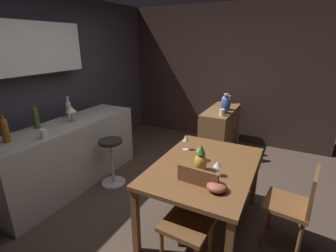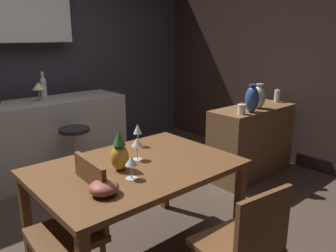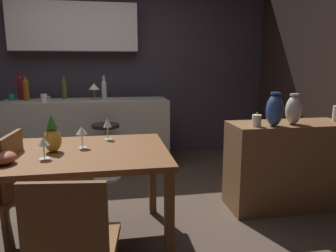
% 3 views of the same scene
% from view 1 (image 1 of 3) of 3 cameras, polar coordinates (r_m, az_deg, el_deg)
% --- Properties ---
extents(ground_plane, '(9.00, 9.00, 0.00)m').
position_cam_1_polar(ground_plane, '(3.21, 0.88, -18.06)').
color(ground_plane, '#47382D').
extents(wall_kitchen_back, '(5.20, 0.33, 2.60)m').
position_cam_1_polar(wall_kitchen_back, '(3.94, -28.09, 9.21)').
color(wall_kitchen_back, '#38333D').
rests_on(wall_kitchen_back, ground_plane).
extents(wall_side_right, '(0.10, 4.40, 2.60)m').
position_cam_1_polar(wall_side_right, '(5.09, 10.84, 11.55)').
color(wall_side_right, '#33231E').
rests_on(wall_side_right, ground_plane).
extents(dining_table, '(1.38, 0.96, 0.74)m').
position_cam_1_polar(dining_table, '(2.61, 8.43, -10.36)').
color(dining_table, brown).
rests_on(dining_table, ground_plane).
extents(kitchen_counter, '(2.10, 0.60, 0.90)m').
position_cam_1_polar(kitchen_counter, '(3.69, -21.64, -6.12)').
color(kitchen_counter, '#B2ADA3').
rests_on(kitchen_counter, ground_plane).
extents(sideboard_cabinet, '(1.10, 0.44, 0.82)m').
position_cam_1_polar(sideboard_cabinet, '(4.49, 11.84, -1.25)').
color(sideboard_cabinet, brown).
rests_on(sideboard_cabinet, ground_plane).
extents(chair_near_window, '(0.42, 0.42, 0.89)m').
position_cam_1_polar(chair_near_window, '(2.30, 5.27, -19.81)').
color(chair_near_window, brown).
rests_on(chair_near_window, ground_plane).
extents(chair_by_doorway, '(0.45, 0.45, 0.87)m').
position_cam_1_polar(chair_by_doorway, '(2.69, 27.23, -15.73)').
color(chair_by_doorway, brown).
rests_on(chair_by_doorway, ground_plane).
extents(bar_stool, '(0.34, 0.34, 0.67)m').
position_cam_1_polar(bar_stool, '(3.55, -12.80, -7.89)').
color(bar_stool, '#262323').
rests_on(bar_stool, ground_plane).
extents(wine_glass_left, '(0.07, 0.07, 0.19)m').
position_cam_1_polar(wine_glass_left, '(2.84, 4.14, -2.88)').
color(wine_glass_left, silver).
rests_on(wine_glass_left, dining_table).
extents(wine_glass_right, '(0.08, 0.08, 0.15)m').
position_cam_1_polar(wine_glass_right, '(2.35, 11.31, -8.79)').
color(wine_glass_right, silver).
rests_on(wine_glass_right, dining_table).
extents(wine_glass_center, '(0.08, 0.08, 0.16)m').
position_cam_1_polar(wine_glass_center, '(2.60, 7.52, -5.36)').
color(wine_glass_center, silver).
rests_on(wine_glass_center, dining_table).
extents(pineapple_centerpiece, '(0.12, 0.12, 0.27)m').
position_cam_1_polar(pineapple_centerpiece, '(2.42, 7.57, -7.62)').
color(pineapple_centerpiece, gold).
rests_on(pineapple_centerpiece, dining_table).
extents(fruit_bowl, '(0.17, 0.17, 0.08)m').
position_cam_1_polar(fruit_bowl, '(2.17, 11.17, -13.48)').
color(fruit_bowl, '#9E4C38').
rests_on(fruit_bowl, dining_table).
extents(wine_bottle_amber, '(0.08, 0.08, 0.30)m').
position_cam_1_polar(wine_bottle_amber, '(3.14, -33.49, -0.63)').
color(wine_bottle_amber, '#8C5114').
rests_on(wine_bottle_amber, kitchen_counter).
extents(wine_bottle_olive, '(0.07, 0.07, 0.31)m').
position_cam_1_polar(wine_bottle_olive, '(3.46, -28.20, 1.87)').
color(wine_bottle_olive, '#475623').
rests_on(wine_bottle_olive, kitchen_counter).
extents(wine_bottle_clear, '(0.07, 0.07, 0.30)m').
position_cam_1_polar(wine_bottle_clear, '(3.77, -21.95, 3.85)').
color(wine_bottle_clear, silver).
rests_on(wine_bottle_clear, kitchen_counter).
extents(cup_white, '(0.11, 0.07, 0.10)m').
position_cam_1_polar(cup_white, '(3.10, -26.77, -1.60)').
color(cup_white, white).
rests_on(cup_white, kitchen_counter).
extents(counter_lamp, '(0.14, 0.14, 0.21)m').
position_cam_1_polar(counter_lamp, '(3.55, -21.48, 3.43)').
color(counter_lamp, '#A58447').
rests_on(counter_lamp, kitchen_counter).
extents(pillar_candle_tall, '(0.06, 0.06, 0.17)m').
position_cam_1_polar(pillar_candle_tall, '(4.80, 13.81, 5.97)').
color(pillar_candle_tall, white).
rests_on(pillar_candle_tall, sideboard_cabinet).
extents(pillar_candle_short, '(0.08, 0.08, 0.13)m').
position_cam_1_polar(pillar_candle_short, '(3.97, 12.35, 3.07)').
color(pillar_candle_short, white).
rests_on(pillar_candle_short, sideboard_cabinet).
extents(vase_ceramic_blue, '(0.15, 0.15, 0.30)m').
position_cam_1_polar(vase_ceramic_blue, '(4.09, 13.19, 4.79)').
color(vase_ceramic_blue, '#334C8C').
rests_on(vase_ceramic_blue, sideboard_cabinet).
extents(vase_ceramic_ivory, '(0.14, 0.14, 0.28)m').
position_cam_1_polar(vase_ceramic_ivory, '(4.32, 13.14, 5.36)').
color(vase_ceramic_ivory, beige).
rests_on(vase_ceramic_ivory, sideboard_cabinet).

